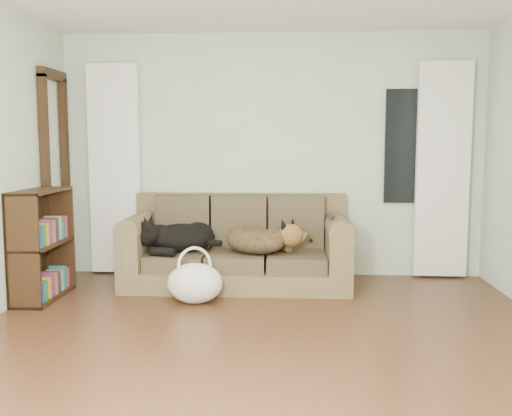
# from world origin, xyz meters

# --- Properties ---
(floor) EXTENTS (5.00, 5.00, 0.00)m
(floor) POSITION_xyz_m (0.00, 0.00, 0.00)
(floor) COLOR #4A2818
(floor) RESTS_ON ground
(wall_back) EXTENTS (4.50, 0.04, 2.60)m
(wall_back) POSITION_xyz_m (0.00, 2.50, 1.30)
(wall_back) COLOR beige
(wall_back) RESTS_ON ground
(curtain_left) EXTENTS (0.55, 0.08, 2.25)m
(curtain_left) POSITION_xyz_m (-1.70, 2.42, 1.15)
(curtain_left) COLOR white
(curtain_left) RESTS_ON ground
(curtain_right) EXTENTS (0.55, 0.08, 2.25)m
(curtain_right) POSITION_xyz_m (1.80, 2.42, 1.15)
(curtain_right) COLOR white
(curtain_right) RESTS_ON ground
(window_pane) EXTENTS (0.50, 0.03, 1.20)m
(window_pane) POSITION_xyz_m (1.45, 2.47, 1.40)
(window_pane) COLOR black
(window_pane) RESTS_ON wall_back
(door_casing) EXTENTS (0.07, 0.60, 2.10)m
(door_casing) POSITION_xyz_m (-2.20, 2.05, 1.05)
(door_casing) COLOR black
(door_casing) RESTS_ON ground
(sofa) EXTENTS (2.24, 0.97, 0.92)m
(sofa) POSITION_xyz_m (-0.33, 1.97, 0.45)
(sofa) COLOR brown
(sofa) RESTS_ON floor
(dog_black_lab) EXTENTS (0.76, 0.60, 0.29)m
(dog_black_lab) POSITION_xyz_m (-0.93, 1.93, 0.48)
(dog_black_lab) COLOR black
(dog_black_lab) RESTS_ON sofa
(dog_shepherd) EXTENTS (0.78, 0.69, 0.28)m
(dog_shepherd) POSITION_xyz_m (-0.10, 1.88, 0.49)
(dog_shepherd) COLOR black
(dog_shepherd) RESTS_ON sofa
(tv_remote) EXTENTS (0.06, 0.17, 0.02)m
(tv_remote) POSITION_xyz_m (0.60, 1.87, 0.73)
(tv_remote) COLOR black
(tv_remote) RESTS_ON sofa
(tote_bag) EXTENTS (0.59, 0.52, 0.36)m
(tote_bag) POSITION_xyz_m (-0.65, 1.30, 0.16)
(tote_bag) COLOR white
(tote_bag) RESTS_ON floor
(bookshelf) EXTENTS (0.35, 0.83, 1.01)m
(bookshelf) POSITION_xyz_m (-2.09, 1.40, 0.50)
(bookshelf) COLOR black
(bookshelf) RESTS_ON floor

